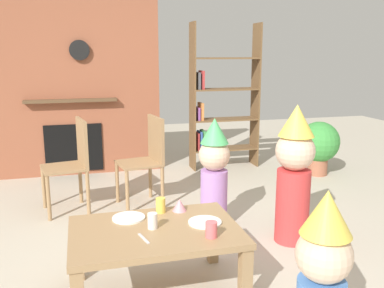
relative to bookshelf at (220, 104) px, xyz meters
The scene contains 17 objects.
ground_plane 2.76m from the bookshelf, 113.96° to the right, with size 12.00×12.00×0.00m, color #BCB29E.
brick_fireplace_feature 1.93m from the bookshelf, behind, with size 2.20×0.28×2.40m.
bookshelf is the anchor object (origin of this frame).
coffee_table 3.19m from the bookshelf, 115.94° to the right, with size 1.05×0.72×0.44m.
paper_cup_near_left 3.16m from the bookshelf, 116.28° to the right, with size 0.06×0.06×0.10m, color silver.
paper_cup_near_right 3.24m from the bookshelf, 109.52° to the right, with size 0.07×0.07×0.10m, color #E5666B.
paper_cup_center 2.89m from the bookshelf, 116.73° to the right, with size 0.06×0.06×0.10m, color #F2CC4C.
paper_plate_front 3.06m from the bookshelf, 120.09° to the right, with size 0.22×0.22×0.01m, color white.
paper_plate_rear 3.04m from the bookshelf, 110.45° to the right, with size 0.22×0.22×0.01m, color white.
birthday_cake_slice 2.84m from the bookshelf, 114.30° to the right, with size 0.10×0.10×0.09m, color pink.
table_fork 3.33m from the bookshelf, 116.43° to the right, with size 0.15×0.02×0.01m, color silver.
child_with_cone_hat 3.82m from the bookshelf, 101.60° to the right, with size 0.26×0.26×0.93m.
child_in_pink 2.37m from the bookshelf, 94.04° to the right, with size 0.31×0.31×1.13m.
child_by_the_chairs 2.07m from the bookshelf, 109.94° to the right, with size 0.27×0.27×0.98m.
dining_chair_left 2.23m from the bookshelf, 148.36° to the right, with size 0.47×0.47×0.90m.
dining_chair_middle 1.69m from the bookshelf, 134.52° to the right, with size 0.46×0.46×0.90m.
potted_plant_tall 1.37m from the bookshelf, 31.83° to the right, with size 0.51×0.51×0.68m.
Camera 1 is at (-0.73, -2.86, 1.52)m, focal length 39.43 mm.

